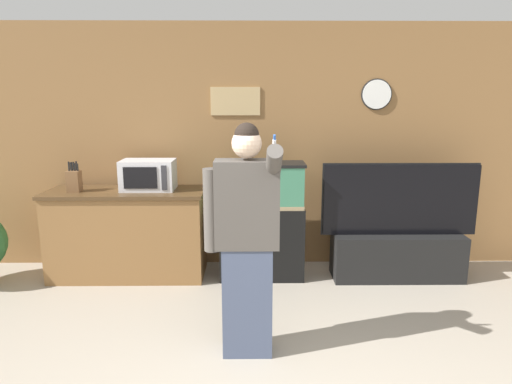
# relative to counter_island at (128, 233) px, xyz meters

# --- Properties ---
(wall_back_paneled) EXTENTS (10.00, 0.08, 2.60)m
(wall_back_paneled) POSITION_rel_counter_island_xyz_m (1.46, 0.40, 0.84)
(wall_back_paneled) COLOR olive
(wall_back_paneled) RESTS_ON ground_plane
(counter_island) EXTENTS (1.59, 0.60, 0.91)m
(counter_island) POSITION_rel_counter_island_xyz_m (0.00, 0.00, 0.00)
(counter_island) COLOR brown
(counter_island) RESTS_ON ground_plane
(microwave) EXTENTS (0.53, 0.34, 0.30)m
(microwave) POSITION_rel_counter_island_xyz_m (0.23, 0.04, 0.61)
(microwave) COLOR silver
(microwave) RESTS_ON counter_island
(knife_block) EXTENTS (0.12, 0.12, 0.30)m
(knife_block) POSITION_rel_counter_island_xyz_m (-0.49, -0.04, 0.57)
(knife_block) COLOR brown
(knife_block) RESTS_ON counter_island
(aquarium_on_stand) EXTENTS (0.85, 0.36, 1.20)m
(aquarium_on_stand) POSITION_rel_counter_island_xyz_m (1.38, -0.06, 0.15)
(aquarium_on_stand) COLOR black
(aquarium_on_stand) RESTS_ON ground_plane
(tv_on_stand) EXTENTS (1.58, 0.40, 1.20)m
(tv_on_stand) POSITION_rel_counter_island_xyz_m (2.77, -0.09, -0.10)
(tv_on_stand) COLOR black
(tv_on_stand) RESTS_ON ground_plane
(person_standing) EXTENTS (0.53, 0.40, 1.68)m
(person_standing) POSITION_rel_counter_island_xyz_m (1.24, -1.48, 0.42)
(person_standing) COLOR #424C66
(person_standing) RESTS_ON ground_plane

